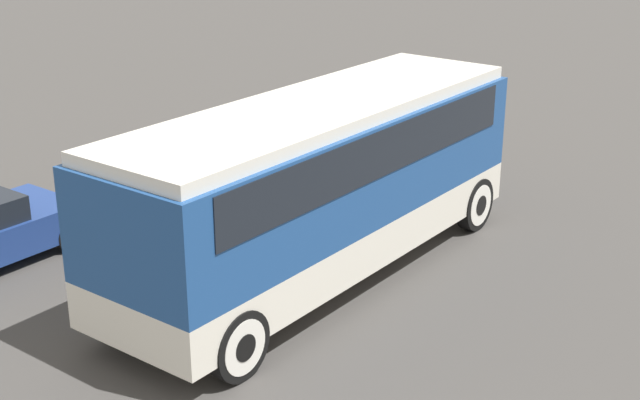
# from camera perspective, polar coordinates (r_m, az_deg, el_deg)

# --- Properties ---
(ground_plane) EXTENTS (120.00, 120.00, 0.00)m
(ground_plane) POSITION_cam_1_polar(r_m,az_deg,el_deg) (16.47, 0.00, -4.81)
(ground_plane) COLOR #423F3D
(tour_bus) EXTENTS (9.20, 2.70, 3.28)m
(tour_bus) POSITION_cam_1_polar(r_m,az_deg,el_deg) (15.80, 0.21, 1.79)
(tour_bus) COLOR silver
(tour_bus) RESTS_ON ground_plane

